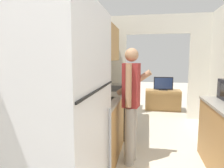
{
  "coord_description": "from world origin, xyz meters",
  "views": [
    {
      "loc": [
        -0.19,
        -0.6,
        1.46
      ],
      "look_at": [
        -0.75,
        2.42,
        1.07
      ],
      "focal_mm": 32.0,
      "sensor_mm": 36.0,
      "label": 1
    }
  ],
  "objects_px": {
    "person": "(131,103)",
    "television": "(163,84)",
    "range_oven": "(112,110)",
    "tv_cabinet": "(163,100)",
    "refrigerator": "(45,148)"
  },
  "relations": [
    {
      "from": "person",
      "to": "television",
      "type": "bearing_deg",
      "value": -2.8
    },
    {
      "from": "range_oven",
      "to": "television",
      "type": "bearing_deg",
      "value": 60.52
    },
    {
      "from": "person",
      "to": "tv_cabinet",
      "type": "bearing_deg",
      "value": -2.65
    },
    {
      "from": "person",
      "to": "refrigerator",
      "type": "bearing_deg",
      "value": 174.16
    },
    {
      "from": "tv_cabinet",
      "to": "television",
      "type": "xyz_separation_m",
      "value": [
        -0.0,
        -0.04,
        0.47
      ]
    },
    {
      "from": "refrigerator",
      "to": "television",
      "type": "xyz_separation_m",
      "value": [
        1.06,
        4.61,
        -0.13
      ]
    },
    {
      "from": "refrigerator",
      "to": "person",
      "type": "xyz_separation_m",
      "value": [
        0.42,
        1.57,
        -0.03
      ]
    },
    {
      "from": "range_oven",
      "to": "person",
      "type": "height_order",
      "value": "person"
    },
    {
      "from": "tv_cabinet",
      "to": "television",
      "type": "bearing_deg",
      "value": -90.0
    },
    {
      "from": "refrigerator",
      "to": "tv_cabinet",
      "type": "height_order",
      "value": "refrigerator"
    },
    {
      "from": "person",
      "to": "television",
      "type": "relative_size",
      "value": 3.03
    },
    {
      "from": "refrigerator",
      "to": "tv_cabinet",
      "type": "bearing_deg",
      "value": 77.15
    },
    {
      "from": "person",
      "to": "tv_cabinet",
      "type": "distance_m",
      "value": 3.2
    },
    {
      "from": "range_oven",
      "to": "tv_cabinet",
      "type": "xyz_separation_m",
      "value": [
        1.12,
        2.02,
        -0.16
      ]
    },
    {
      "from": "range_oven",
      "to": "person",
      "type": "distance_m",
      "value": 1.24
    }
  ]
}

